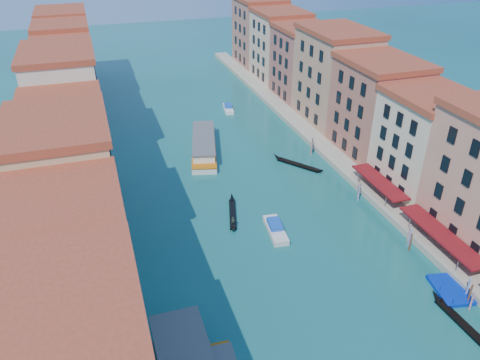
% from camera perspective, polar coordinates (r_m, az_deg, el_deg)
% --- Properties ---
extents(left_bank_palazzos, '(12.80, 128.40, 21.00)m').
position_cam_1_polar(left_bank_palazzos, '(88.54, -20.35, 6.66)').
color(left_bank_palazzos, tan).
rests_on(left_bank_palazzos, ground).
extents(right_bank_palazzos, '(12.80, 128.40, 21.00)m').
position_cam_1_polar(right_bank_palazzos, '(102.09, 13.01, 10.72)').
color(right_bank_palazzos, '#9B563E').
rests_on(right_bank_palazzos, ground).
extents(quay, '(4.00, 140.00, 1.00)m').
position_cam_1_polar(quay, '(101.73, 8.50, 5.49)').
color(quay, '#9F9880').
rests_on(quay, ground).
extents(restaurant_awnings, '(3.20, 44.55, 3.12)m').
position_cam_1_polar(restaurant_awnings, '(70.57, 23.63, -6.36)').
color(restaurant_awnings, maroon).
rests_on(restaurant_awnings, ground).
extents(mooring_poles_right, '(1.44, 54.24, 3.20)m').
position_cam_1_polar(mooring_poles_right, '(73.24, 18.71, -5.51)').
color(mooring_poles_right, brown).
rests_on(mooring_poles_right, ground).
extents(vaporetto_far, '(9.29, 20.85, 3.02)m').
position_cam_1_polar(vaporetto_far, '(94.40, -4.43, 4.34)').
color(vaporetto_far, silver).
rests_on(vaporetto_far, ground).
extents(gondola_fore, '(3.69, 10.58, 2.15)m').
position_cam_1_polar(gondola_fore, '(74.22, -0.91, -4.08)').
color(gondola_fore, black).
rests_on(gondola_fore, ground).
extents(gondola_right, '(1.43, 11.00, 2.19)m').
position_cam_1_polar(gondola_right, '(62.09, 25.73, -15.57)').
color(gondola_right, black).
rests_on(gondola_right, ground).
extents(gondola_far, '(7.48, 9.69, 1.62)m').
position_cam_1_polar(gondola_far, '(89.44, 6.97, 1.95)').
color(gondola_far, black).
rests_on(gondola_far, ground).
extents(motorboat_mid, '(3.07, 7.39, 1.49)m').
position_cam_1_polar(motorboat_mid, '(70.61, 4.34, -5.93)').
color(motorboat_mid, silver).
rests_on(motorboat_mid, ground).
extents(motorboat_far, '(3.05, 6.62, 1.32)m').
position_cam_1_polar(motorboat_far, '(115.26, -1.43, 8.76)').
color(motorboat_far, white).
rests_on(motorboat_far, ground).
extents(blue_dock, '(4.80, 6.32, 0.48)m').
position_cam_1_polar(blue_dock, '(66.33, 24.26, -12.08)').
color(blue_dock, '#0327AA').
rests_on(blue_dock, ground).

